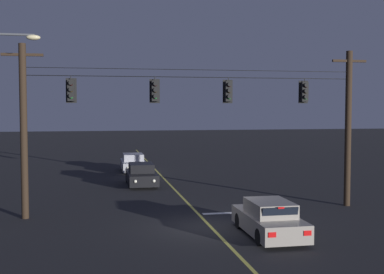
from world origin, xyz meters
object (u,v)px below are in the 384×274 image
traffic_light_leftmost (71,90)px  car_oncoming_trailing (133,163)px  traffic_light_left_inner (155,91)px  traffic_light_right_inner (305,92)px  traffic_light_centre (229,91)px  car_oncoming_lead (141,175)px  car_waiting_near_lane (269,219)px

traffic_light_leftmost → car_oncoming_trailing: size_ratio=0.28×
traffic_light_left_inner → traffic_light_right_inner: bearing=0.0°
traffic_light_centre → car_oncoming_lead: traffic_light_centre is taller
car_waiting_near_lane → car_oncoming_lead: (-3.71, 13.79, -0.00)m
traffic_light_left_inner → car_waiting_near_lane: bearing=-52.4°
traffic_light_centre → car_oncoming_lead: size_ratio=0.28×
car_oncoming_lead → traffic_light_leftmost: bearing=-114.0°
traffic_light_left_inner → car_oncoming_lead: (0.13, 8.81, -5.11)m
traffic_light_right_inner → car_oncoming_lead: 12.52m
traffic_light_left_inner → car_oncoming_trailing: 16.59m
traffic_light_leftmost → traffic_light_centre: same height
car_oncoming_trailing → car_oncoming_lead: bearing=-89.9°
traffic_light_right_inner → car_oncoming_trailing: (-7.29, 15.78, -5.11)m
car_oncoming_lead → car_oncoming_trailing: bearing=90.1°
traffic_light_centre → traffic_light_right_inner: same height
traffic_light_leftmost → traffic_light_left_inner: same height
traffic_light_right_inner → car_oncoming_lead: bearing=129.6°
car_waiting_near_lane → car_oncoming_lead: 14.28m
car_oncoming_trailing → car_waiting_near_lane: bearing=-79.8°
car_oncoming_lead → car_oncoming_trailing: size_ratio=1.00×
car_waiting_near_lane → traffic_light_left_inner: bearing=127.6°
traffic_light_centre → traffic_light_right_inner: 3.87m
car_waiting_near_lane → car_oncoming_trailing: (-3.72, 20.77, -0.00)m
traffic_light_leftmost → car_waiting_near_lane: traffic_light_leftmost is taller
car_waiting_near_lane → traffic_light_centre: bearing=93.5°
traffic_light_left_inner → traffic_light_leftmost: bearing=180.0°
traffic_light_leftmost → traffic_light_left_inner: (3.80, 0.00, 0.00)m
traffic_light_right_inner → car_oncoming_trailing: traffic_light_right_inner is taller
traffic_light_leftmost → car_waiting_near_lane: bearing=-33.2°
traffic_light_leftmost → car_oncoming_trailing: (3.92, 15.78, -5.11)m
traffic_light_right_inner → car_waiting_near_lane: traffic_light_right_inner is taller
traffic_light_leftmost → traffic_light_centre: bearing=0.0°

